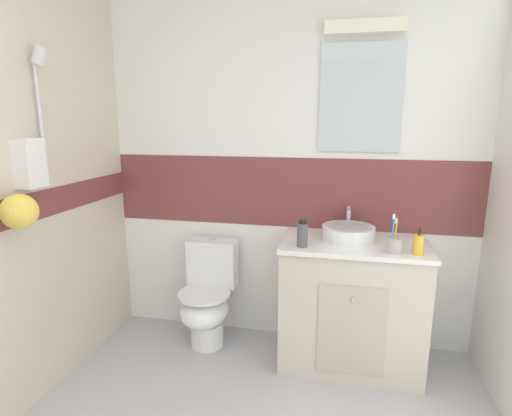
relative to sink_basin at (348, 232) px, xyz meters
name	(u,v)px	position (x,y,z in m)	size (l,w,h in m)	color
wall_back_tiled	(290,170)	(-0.42, 0.29, 0.36)	(3.20, 0.20, 2.50)	white
vanity_cabinet	(351,303)	(0.04, -0.03, -0.47)	(0.91, 0.56, 0.85)	beige
sink_basin	(348,232)	(0.00, 0.00, 0.00)	(0.34, 0.38, 0.19)	white
toilet	(208,297)	(-0.97, -0.01, -0.54)	(0.37, 0.50, 0.76)	white
toothbrush_cup	(395,244)	(0.26, -0.22, 0.00)	(0.08, 0.08, 0.23)	#B2ADA3
soap_dispenser	(418,245)	(0.39, -0.22, 0.01)	(0.06, 0.06, 0.16)	yellow
mouthwash_bottle	(302,234)	(-0.28, -0.21, 0.03)	(0.07, 0.07, 0.17)	#4C4C51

